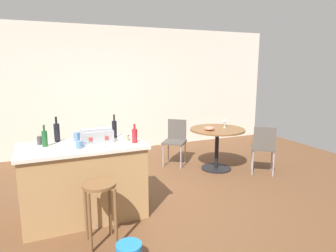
{
  "coord_description": "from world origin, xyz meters",
  "views": [
    {
      "loc": [
        -1.43,
        -3.72,
        1.84
      ],
      "look_at": [
        0.33,
        0.34,
        0.97
      ],
      "focal_mm": 32.08,
      "sensor_mm": 36.0,
      "label": 1
    }
  ],
  "objects": [
    {
      "name": "bottle_3",
      "position": [
        -1.25,
        0.18,
        1.05
      ],
      "size": [
        0.07,
        0.07,
        0.31
      ],
      "color": "black",
      "rests_on": "kitchen_island"
    },
    {
      "name": "serving_bowl",
      "position": [
        1.28,
        0.7,
        0.79
      ],
      "size": [
        0.18,
        0.18,
        0.07
      ],
      "primitive_type": "ellipsoid",
      "color": "#DB6651",
      "rests_on": "dining_table"
    },
    {
      "name": "toolbox",
      "position": [
        -0.8,
        -0.07,
        1.01
      ],
      "size": [
        0.38,
        0.23,
        0.18
      ],
      "color": "gray",
      "rests_on": "kitchen_island"
    },
    {
      "name": "cup_1",
      "position": [
        -1.04,
        -0.26,
        0.97
      ],
      "size": [
        0.11,
        0.08,
        0.08
      ],
      "color": "#4C7099",
      "rests_on": "kitchen_island"
    },
    {
      "name": "folding_chair_near",
      "position": [
        2.08,
        0.21,
        0.5
      ],
      "size": [
        0.56,
        0.56,
        0.86
      ],
      "color": "#47423D",
      "rests_on": "ground_plane"
    },
    {
      "name": "cup_2",
      "position": [
        -1.02,
        0.13,
        0.98
      ],
      "size": [
        0.11,
        0.08,
        0.1
      ],
      "color": "#4C7099",
      "rests_on": "kitchen_island"
    },
    {
      "name": "dining_table",
      "position": [
        1.48,
        0.76,
        0.58
      ],
      "size": [
        0.98,
        0.98,
        0.75
      ],
      "color": "black",
      "rests_on": "ground_plane"
    },
    {
      "name": "bottle_0",
      "position": [
        -1.4,
        -0.02,
        1.02
      ],
      "size": [
        0.06,
        0.06,
        0.26
      ],
      "color": "#194C23",
      "rests_on": "kitchen_island"
    },
    {
      "name": "ground_plane",
      "position": [
        0.0,
        0.0,
        0.0
      ],
      "size": [
        8.8,
        8.8,
        0.0
      ],
      "primitive_type": "plane",
      "color": "brown"
    },
    {
      "name": "cup_0",
      "position": [
        -0.45,
        -0.14,
        0.97
      ],
      "size": [
        0.12,
        0.08,
        0.09
      ],
      "color": "tan",
      "rests_on": "kitchen_island"
    },
    {
      "name": "back_wall",
      "position": [
        0.0,
        2.83,
        1.35
      ],
      "size": [
        8.0,
        0.1,
        2.7
      ],
      "primitive_type": "cube",
      "color": "beige",
      "rests_on": "ground_plane"
    },
    {
      "name": "bottle_2",
      "position": [
        -0.38,
        -0.27,
        1.02
      ],
      "size": [
        0.07,
        0.07,
        0.24
      ],
      "color": "maroon",
      "rests_on": "kitchen_island"
    },
    {
      "name": "wooden_stool",
      "position": [
        -0.93,
        -0.78,
        0.5
      ],
      "size": [
        0.35,
        0.35,
        0.67
      ],
      "color": "brown",
      "rests_on": "ground_plane"
    },
    {
      "name": "kitchen_island",
      "position": [
        -0.99,
        -0.1,
        0.46
      ],
      "size": [
        1.47,
        0.79,
        0.92
      ],
      "color": "#A37A4C",
      "rests_on": "ground_plane"
    },
    {
      "name": "wine_glass",
      "position": [
        1.68,
        0.82,
        0.86
      ],
      "size": [
        0.07,
        0.07,
        0.14
      ],
      "color": "silver",
      "rests_on": "dining_table"
    },
    {
      "name": "bottle_1",
      "position": [
        -0.54,
        0.12,
        1.04
      ],
      "size": [
        0.06,
        0.06,
        0.31
      ],
      "color": "black",
      "rests_on": "kitchen_island"
    },
    {
      "name": "folding_chair_far",
      "position": [
        0.91,
        1.33,
        0.5
      ],
      "size": [
        0.56,
        0.56,
        0.85
      ],
      "color": "#47423D",
      "rests_on": "ground_plane"
    },
    {
      "name": "cup_3",
      "position": [
        -1.45,
        0.11,
        0.97
      ],
      "size": [
        0.11,
        0.07,
        0.1
      ],
      "color": "#383838",
      "rests_on": "kitchen_island"
    }
  ]
}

